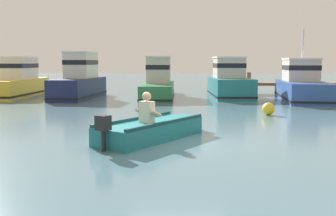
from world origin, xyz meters
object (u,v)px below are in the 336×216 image
at_px(moored_boat_yellow, 15,81).
at_px(moored_boat_teal, 229,82).
at_px(mooring_buoy, 268,109).
at_px(moored_boat_blue, 301,84).
at_px(moored_boat_green, 159,82).
at_px(rowboat_with_person, 152,129).
at_px(moored_boat_navy, 80,81).

xyz_separation_m(moored_boat_yellow, moored_boat_teal, (11.94, -0.21, 0.00)).
distance_m(moored_boat_teal, mooring_buoy, 7.46).
relative_size(moored_boat_blue, mooring_buoy, 13.35).
relative_size(moored_boat_yellow, moored_boat_blue, 0.93).
bearing_deg(moored_boat_teal, moored_boat_green, -179.98).
xyz_separation_m(moored_boat_teal, moored_boat_blue, (3.44, -1.47, -0.04)).
distance_m(rowboat_with_person, moored_boat_green, 12.04).
xyz_separation_m(moored_boat_yellow, moored_boat_green, (8.08, -0.21, -0.01)).
bearing_deg(moored_boat_green, moored_boat_navy, -167.17).
bearing_deg(moored_boat_yellow, mooring_buoy, -31.38).
bearing_deg(rowboat_with_person, mooring_buoy, 50.14).
bearing_deg(moored_boat_green, mooring_buoy, -59.20).
distance_m(moored_boat_teal, moored_boat_blue, 3.74).
xyz_separation_m(moored_boat_navy, moored_boat_blue, (11.43, -0.53, -0.12)).
relative_size(moored_boat_green, moored_boat_blue, 1.11).
bearing_deg(moored_boat_navy, moored_boat_blue, -2.65).
bearing_deg(moored_boat_blue, moored_boat_navy, 177.35).
bearing_deg(rowboat_with_person, moored_boat_yellow, 125.30).
bearing_deg(rowboat_with_person, moored_boat_navy, 113.03).
bearing_deg(moored_boat_blue, moored_boat_yellow, 173.76).
relative_size(rowboat_with_person, mooring_buoy, 7.47).
height_order(moored_boat_teal, mooring_buoy, moored_boat_teal).
bearing_deg(mooring_buoy, rowboat_with_person, -129.86).
xyz_separation_m(rowboat_with_person, moored_boat_teal, (3.29, 12.01, 0.57)).
xyz_separation_m(rowboat_with_person, moored_boat_yellow, (-8.65, 12.22, 0.57)).
bearing_deg(moored_boat_teal, rowboat_with_person, -105.31).
height_order(moored_boat_yellow, moored_boat_teal, moored_boat_yellow).
relative_size(moored_boat_yellow, moored_boat_navy, 1.11).
bearing_deg(moored_boat_blue, rowboat_with_person, -122.55).
height_order(moored_boat_yellow, moored_boat_blue, moored_boat_blue).
height_order(moored_boat_green, moored_boat_teal, moored_boat_green).
height_order(moored_boat_navy, moored_boat_green, moored_boat_navy).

